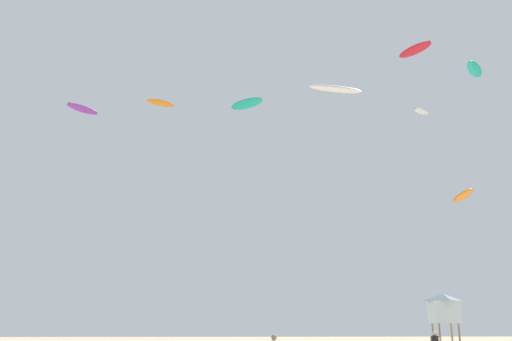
{
  "coord_description": "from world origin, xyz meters",
  "views": [
    {
      "loc": [
        -1.21,
        -14.98,
        2.18
      ],
      "look_at": [
        0.0,
        20.48,
        11.83
      ],
      "focal_mm": 38.53,
      "sensor_mm": 36.0,
      "label": 1
    }
  ],
  "objects_px": {
    "kite_aloft_4": "(415,50)",
    "kite_aloft_6": "(336,89)",
    "lifeguard_tower": "(444,308)",
    "kite_aloft_2": "(161,103)",
    "kite_aloft_0": "(83,109)",
    "kite_aloft_3": "(421,112)",
    "kite_aloft_7": "(463,196)",
    "kite_aloft_8": "(475,69)",
    "kite_aloft_1": "(247,104)"
  },
  "relations": [
    {
      "from": "kite_aloft_4",
      "to": "kite_aloft_6",
      "type": "height_order",
      "value": "kite_aloft_4"
    },
    {
      "from": "lifeguard_tower",
      "to": "kite_aloft_2",
      "type": "distance_m",
      "value": 32.78
    },
    {
      "from": "kite_aloft_2",
      "to": "kite_aloft_0",
      "type": "bearing_deg",
      "value": 163.21
    },
    {
      "from": "kite_aloft_4",
      "to": "kite_aloft_0",
      "type": "bearing_deg",
      "value": 168.4
    },
    {
      "from": "kite_aloft_4",
      "to": "kite_aloft_6",
      "type": "xyz_separation_m",
      "value": [
        -10.94,
        -15.59,
        -11.14
      ]
    },
    {
      "from": "kite_aloft_6",
      "to": "lifeguard_tower",
      "type": "bearing_deg",
      "value": 48.63
    },
    {
      "from": "kite_aloft_3",
      "to": "kite_aloft_4",
      "type": "distance_m",
      "value": 7.72
    },
    {
      "from": "kite_aloft_6",
      "to": "kite_aloft_7",
      "type": "height_order",
      "value": "kite_aloft_6"
    },
    {
      "from": "kite_aloft_8",
      "to": "kite_aloft_2",
      "type": "bearing_deg",
      "value": 144.59
    },
    {
      "from": "kite_aloft_3",
      "to": "kite_aloft_6",
      "type": "xyz_separation_m",
      "value": [
        -13.29,
        -21.74,
        -7.12
      ]
    },
    {
      "from": "kite_aloft_8",
      "to": "kite_aloft_4",
      "type": "bearing_deg",
      "value": 87.58
    },
    {
      "from": "kite_aloft_2",
      "to": "lifeguard_tower",
      "type": "bearing_deg",
      "value": -19.55
    },
    {
      "from": "kite_aloft_2",
      "to": "kite_aloft_7",
      "type": "height_order",
      "value": "kite_aloft_2"
    },
    {
      "from": "kite_aloft_3",
      "to": "kite_aloft_6",
      "type": "relative_size",
      "value": 0.58
    },
    {
      "from": "kite_aloft_8",
      "to": "kite_aloft_1",
      "type": "bearing_deg",
      "value": 133.6
    },
    {
      "from": "kite_aloft_2",
      "to": "kite_aloft_1",
      "type": "bearing_deg",
      "value": -5.57
    },
    {
      "from": "kite_aloft_3",
      "to": "kite_aloft_1",
      "type": "bearing_deg",
      "value": -171.86
    },
    {
      "from": "kite_aloft_2",
      "to": "kite_aloft_6",
      "type": "bearing_deg",
      "value": -54.55
    },
    {
      "from": "kite_aloft_2",
      "to": "kite_aloft_3",
      "type": "relative_size",
      "value": 1.35
    },
    {
      "from": "kite_aloft_1",
      "to": "kite_aloft_4",
      "type": "height_order",
      "value": "kite_aloft_4"
    },
    {
      "from": "kite_aloft_6",
      "to": "kite_aloft_7",
      "type": "distance_m",
      "value": 11.99
    },
    {
      "from": "lifeguard_tower",
      "to": "kite_aloft_8",
      "type": "bearing_deg",
      "value": -87.45
    },
    {
      "from": "lifeguard_tower",
      "to": "kite_aloft_6",
      "type": "distance_m",
      "value": 20.22
    },
    {
      "from": "kite_aloft_4",
      "to": "kite_aloft_7",
      "type": "distance_m",
      "value": 20.56
    },
    {
      "from": "kite_aloft_7",
      "to": "kite_aloft_0",
      "type": "bearing_deg",
      "value": 150.57
    },
    {
      "from": "kite_aloft_4",
      "to": "kite_aloft_3",
      "type": "bearing_deg",
      "value": 69.07
    },
    {
      "from": "lifeguard_tower",
      "to": "kite_aloft_6",
      "type": "bearing_deg",
      "value": -131.37
    },
    {
      "from": "kite_aloft_7",
      "to": "lifeguard_tower",
      "type": "bearing_deg",
      "value": 85.38
    },
    {
      "from": "lifeguard_tower",
      "to": "kite_aloft_8",
      "type": "distance_m",
      "value": 18.45
    },
    {
      "from": "lifeguard_tower",
      "to": "kite_aloft_4",
      "type": "bearing_deg",
      "value": 77.4
    },
    {
      "from": "kite_aloft_2",
      "to": "kite_aloft_7",
      "type": "relative_size",
      "value": 0.71
    },
    {
      "from": "kite_aloft_2",
      "to": "kite_aloft_8",
      "type": "relative_size",
      "value": 1.08
    },
    {
      "from": "kite_aloft_1",
      "to": "kite_aloft_4",
      "type": "xyz_separation_m",
      "value": [
        16.37,
        -3.48,
        4.47
      ]
    },
    {
      "from": "kite_aloft_1",
      "to": "kite_aloft_8",
      "type": "bearing_deg",
      "value": -46.4
    },
    {
      "from": "kite_aloft_1",
      "to": "kite_aloft_6",
      "type": "bearing_deg",
      "value": -74.09
    },
    {
      "from": "kite_aloft_1",
      "to": "kite_aloft_7",
      "type": "relative_size",
      "value": 0.9
    },
    {
      "from": "kite_aloft_2",
      "to": "kite_aloft_3",
      "type": "height_order",
      "value": "kite_aloft_3"
    },
    {
      "from": "lifeguard_tower",
      "to": "kite_aloft_3",
      "type": "relative_size",
      "value": 1.88
    },
    {
      "from": "kite_aloft_3",
      "to": "kite_aloft_4",
      "type": "xyz_separation_m",
      "value": [
        -2.35,
        -6.15,
        4.02
      ]
    },
    {
      "from": "kite_aloft_6",
      "to": "kite_aloft_8",
      "type": "xyz_separation_m",
      "value": [
        10.38,
        2.46,
        2.73
      ]
    },
    {
      "from": "lifeguard_tower",
      "to": "kite_aloft_0",
      "type": "height_order",
      "value": "kite_aloft_0"
    },
    {
      "from": "kite_aloft_6",
      "to": "kite_aloft_7",
      "type": "bearing_deg",
      "value": 24.77
    },
    {
      "from": "kite_aloft_7",
      "to": "kite_aloft_8",
      "type": "bearing_deg",
      "value": -63.09
    },
    {
      "from": "kite_aloft_0",
      "to": "kite_aloft_6",
      "type": "height_order",
      "value": "kite_aloft_0"
    },
    {
      "from": "lifeguard_tower",
      "to": "kite_aloft_0",
      "type": "relative_size",
      "value": 1.16
    },
    {
      "from": "kite_aloft_3",
      "to": "kite_aloft_6",
      "type": "height_order",
      "value": "kite_aloft_3"
    },
    {
      "from": "lifeguard_tower",
      "to": "kite_aloft_7",
      "type": "bearing_deg",
      "value": -94.62
    },
    {
      "from": "kite_aloft_2",
      "to": "kite_aloft_8",
      "type": "bearing_deg",
      "value": -35.41
    },
    {
      "from": "kite_aloft_1",
      "to": "kite_aloft_7",
      "type": "xyz_separation_m",
      "value": [
        14.85,
        -14.72,
        -12.69
      ]
    },
    {
      "from": "kite_aloft_0",
      "to": "kite_aloft_2",
      "type": "relative_size",
      "value": 1.2
    }
  ]
}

